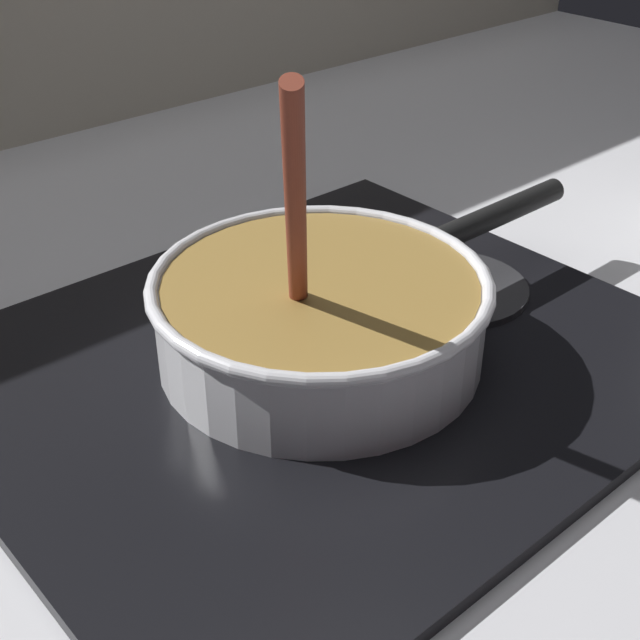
{
  "coord_description": "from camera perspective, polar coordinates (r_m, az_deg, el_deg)",
  "views": [
    {
      "loc": [
        -0.39,
        -0.3,
        0.41
      ],
      "look_at": [
        -0.01,
        0.14,
        0.05
      ],
      "focal_mm": 49.15,
      "sensor_mm": 36.0,
      "label": 1
    }
  ],
  "objects": [
    {
      "name": "burner_ring",
      "position": [
        0.71,
        0.0,
        -2.08
      ],
      "size": [
        0.18,
        0.18,
        0.01
      ],
      "primitive_type": "torus",
      "color": "#592D0C",
      "rests_on": "hob_plate"
    },
    {
      "name": "ground",
      "position": [
        0.66,
        8.75,
        -9.76
      ],
      "size": [
        2.4,
        1.6,
        0.04
      ],
      "primitive_type": "cube",
      "color": "#B7B7BC"
    },
    {
      "name": "hob_plate",
      "position": [
        0.71,
        0.0,
        -2.75
      ],
      "size": [
        0.56,
        0.48,
        0.01
      ],
      "primitive_type": "cube",
      "color": "black",
      "rests_on": "ground"
    },
    {
      "name": "cooking_pan",
      "position": [
        0.69,
        0.11,
        0.42
      ],
      "size": [
        0.44,
        0.27,
        0.27
      ],
      "color": "silver",
      "rests_on": "hob_plate"
    },
    {
      "name": "spare_burner",
      "position": [
        0.81,
        8.64,
        2.1
      ],
      "size": [
        0.14,
        0.14,
        0.01
      ],
      "primitive_type": "cylinder",
      "color": "#262628",
      "rests_on": "hob_plate"
    }
  ]
}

